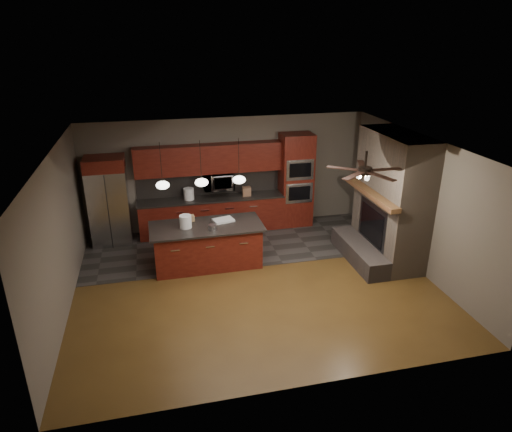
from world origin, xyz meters
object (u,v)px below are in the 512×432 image
object	(u,v)px
paint_tray	(223,220)
counter_box	(247,191)
refrigerator	(109,201)
white_bucket	(185,222)
oven_tower	(296,180)
counter_bucket	(189,194)
kitchen_island	(207,245)
cardboard_box	(190,218)
microwave	(218,181)
paint_can	(212,227)

from	to	relation	value
paint_tray	counter_box	size ratio (longest dim) A/B	1.88
paint_tray	counter_box	distance (m)	1.74
refrigerator	white_bucket	world-z (taller)	refrigerator
oven_tower	counter_bucket	xyz separation A→B (m)	(-2.71, 0.01, -0.15)
kitchen_island	paint_tray	world-z (taller)	paint_tray
white_bucket	counter_box	world-z (taller)	white_bucket
kitchen_island	counter_bucket	bearing A→B (deg)	95.88
cardboard_box	counter_box	bearing A→B (deg)	36.88
cardboard_box	refrigerator	bearing A→B (deg)	138.21
kitchen_island	oven_tower	bearing A→B (deg)	33.99
white_bucket	refrigerator	bearing A→B (deg)	134.45
kitchen_island	paint_tray	bearing A→B (deg)	22.14
refrigerator	counter_bucket	world-z (taller)	refrigerator
microwave	kitchen_island	distance (m)	2.05
paint_can	microwave	bearing A→B (deg)	77.66
microwave	kitchen_island	bearing A→B (deg)	-106.86
microwave	counter_box	distance (m)	0.75
microwave	paint_can	world-z (taller)	microwave
oven_tower	counter_box	xyz separation A→B (m)	(-1.29, -0.04, -0.18)
oven_tower	kitchen_island	distance (m)	3.14
microwave	paint_tray	distance (m)	1.67
microwave	paint_can	size ratio (longest dim) A/B	4.44
paint_can	counter_box	world-z (taller)	counter_box
paint_can	paint_tray	distance (m)	0.51
oven_tower	white_bucket	world-z (taller)	oven_tower
oven_tower	paint_can	xyz separation A→B (m)	(-2.42, -1.98, -0.22)
white_bucket	counter_box	distance (m)	2.37
paint_can	counter_box	size ratio (longest dim) A/B	0.73
refrigerator	counter_bucket	bearing A→B (deg)	2.50
microwave	paint_can	distance (m)	2.11
microwave	counter_bucket	xyz separation A→B (m)	(-0.74, -0.05, -0.26)
kitchen_island	white_bucket	size ratio (longest dim) A/B	8.84
oven_tower	paint_tray	distance (m)	2.65
paint_tray	counter_bucket	xyz separation A→B (m)	(-0.59, 1.58, 0.10)
white_bucket	counter_box	size ratio (longest dim) A/B	1.20
refrigerator	kitchen_island	bearing A→B (deg)	-38.89
white_bucket	microwave	bearing A→B (deg)	61.61
refrigerator	kitchen_island	distance (m)	2.70
paint_can	counter_bucket	size ratio (longest dim) A/B	0.58
cardboard_box	microwave	bearing A→B (deg)	55.10
paint_tray	counter_bucket	bearing A→B (deg)	96.60
oven_tower	kitchen_island	bearing A→B (deg)	-145.47
oven_tower	paint_tray	world-z (taller)	oven_tower
microwave	white_bucket	bearing A→B (deg)	-118.39
oven_tower	white_bucket	distance (m)	3.42
refrigerator	paint_can	world-z (taller)	refrigerator
white_bucket	paint_can	xyz separation A→B (m)	(0.52, -0.25, -0.08)
counter_box	oven_tower	bearing A→B (deg)	2.94
white_bucket	paint_tray	xyz separation A→B (m)	(0.82, 0.17, -0.11)
kitchen_island	microwave	bearing A→B (deg)	72.60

